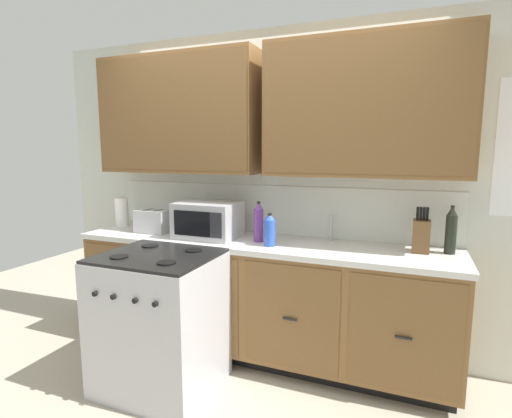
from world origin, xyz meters
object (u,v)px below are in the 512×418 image
object	(u,v)px
stove_range	(160,321)
paper_towel_roll	(122,212)
toaster	(153,221)
bottle_dark	(451,230)
microwave	(208,220)
bottle_blue	(270,230)
knife_block	(421,235)
bottle_violet	(259,222)

from	to	relation	value
stove_range	paper_towel_roll	bearing A→B (deg)	141.42
toaster	bottle_dark	distance (m)	2.27
stove_range	bottle_dark	size ratio (longest dim) A/B	2.91
toaster	microwave	bearing A→B (deg)	-0.19
bottle_blue	bottle_dark	size ratio (longest dim) A/B	0.74
toaster	knife_block	distance (m)	2.09
bottle_blue	bottle_dark	world-z (taller)	bottle_dark
stove_range	toaster	bearing A→B (deg)	128.02
knife_block	bottle_blue	bearing A→B (deg)	-167.67
bottle_violet	stove_range	bearing A→B (deg)	-128.46
microwave	knife_block	distance (m)	1.57
bottle_blue	stove_range	bearing A→B (deg)	-139.81
toaster	bottle_violet	world-z (taller)	bottle_violet
bottle_violet	bottle_blue	world-z (taller)	bottle_violet
microwave	bottle_violet	world-z (taller)	bottle_violet
paper_towel_roll	bottle_dark	size ratio (longest dim) A/B	0.80
bottle_blue	bottle_dark	xyz separation A→B (m)	(1.19, 0.25, 0.04)
toaster	paper_towel_roll	distance (m)	0.44
microwave	paper_towel_roll	bearing A→B (deg)	172.98
toaster	bottle_blue	xyz separation A→B (m)	(1.07, -0.09, 0.02)
stove_range	bottle_violet	xyz separation A→B (m)	(0.48, 0.61, 0.61)
toaster	knife_block	size ratio (longest dim) A/B	0.90
paper_towel_roll	bottle_dark	bearing A→B (deg)	0.90
bottle_blue	toaster	bearing A→B (deg)	175.31
bottle_violet	bottle_dark	world-z (taller)	bottle_dark
paper_towel_roll	bottle_blue	size ratio (longest dim) A/B	1.08
paper_towel_roll	bottle_violet	distance (m)	1.38
stove_range	bottle_violet	distance (m)	0.99
stove_range	paper_towel_roll	distance (m)	1.29
paper_towel_roll	bottle_violet	xyz separation A→B (m)	(1.38, -0.11, 0.02)
toaster	bottle_dark	world-z (taller)	bottle_dark
stove_range	bottle_blue	bearing A→B (deg)	40.19
microwave	bottle_blue	size ratio (longest dim) A/B	2.00
knife_block	paper_towel_roll	xyz separation A→B (m)	(-2.51, -0.02, 0.01)
paper_towel_roll	bottle_violet	size ratio (longest dim) A/B	0.85
paper_towel_roll	bottle_dark	xyz separation A→B (m)	(2.70, 0.04, 0.03)
knife_block	bottle_blue	world-z (taller)	knife_block
bottle_dark	toaster	bearing A→B (deg)	-176.02
bottle_blue	microwave	bearing A→B (deg)	171.07
microwave	toaster	size ratio (longest dim) A/B	1.71
knife_block	toaster	bearing A→B (deg)	-176.35
stove_range	knife_block	world-z (taller)	knife_block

